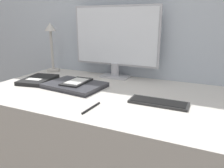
% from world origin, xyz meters
% --- Properties ---
extents(wall_back, '(3.60, 0.05, 2.40)m').
position_xyz_m(wall_back, '(0.00, 0.58, 1.20)').
color(wall_back, '#B2BCC6').
rests_on(wall_back, ground_plane).
extents(desk, '(1.39, 0.78, 0.74)m').
position_xyz_m(desk, '(0.00, 0.16, 0.37)').
color(desk, beige).
rests_on(desk, ground_plane).
extents(monitor, '(0.61, 0.11, 0.48)m').
position_xyz_m(monitor, '(-0.07, 0.48, 1.01)').
color(monitor, '#B7B7BC').
rests_on(monitor, desk).
extents(keyboard, '(0.28, 0.10, 0.01)m').
position_xyz_m(keyboard, '(0.33, 0.10, 0.75)').
color(keyboard, '#282828').
rests_on(keyboard, desk).
extents(laptop, '(0.36, 0.28, 0.03)m').
position_xyz_m(laptop, '(-0.19, 0.15, 0.76)').
color(laptop, '#232328').
rests_on(laptop, desk).
extents(ereader, '(0.12, 0.20, 0.01)m').
position_xyz_m(ereader, '(-0.19, 0.17, 0.77)').
color(ereader, black).
rests_on(ereader, laptop).
extents(desk_lamp, '(0.10, 0.10, 0.37)m').
position_xyz_m(desk_lamp, '(-0.59, 0.44, 0.97)').
color(desk_lamp, '#BCB7AD').
rests_on(desk_lamp, desk).
extents(notebook, '(0.21, 0.28, 0.02)m').
position_xyz_m(notebook, '(-0.49, 0.16, 0.76)').
color(notebook, black).
rests_on(notebook, desk).
extents(pen, '(0.02, 0.14, 0.01)m').
position_xyz_m(pen, '(0.06, -0.09, 0.75)').
color(pen, black).
rests_on(pen, desk).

